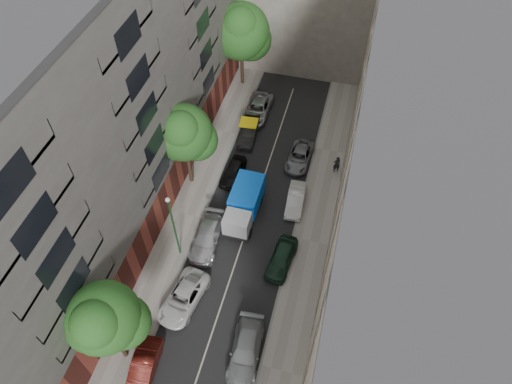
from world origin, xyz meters
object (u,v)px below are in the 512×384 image
(car_left_2, at_px, (183,298))
(car_right_4, at_px, (300,157))
(car_left_3, at_px, (207,237))
(tree_mid, at_px, (185,135))
(car_right_1, at_px, (246,350))
(pedestrian, at_px, (337,164))
(tarp_truck, at_px, (244,204))
(car_right_2, at_px, (282,258))
(car_left_5, at_px, (249,131))
(car_right_3, at_px, (296,200))
(tree_near, at_px, (105,321))
(tree_far, at_px, (242,34))
(lamp_post, at_px, (173,222))
(car_left_6, at_px, (258,109))
(car_left_1, at_px, (144,368))
(car_left_4, at_px, (233,172))

(car_left_2, xyz_separation_m, car_right_4, (5.60, 16.73, -0.06))
(car_left_3, xyz_separation_m, tree_mid, (-3.50, 5.97, 5.25))
(car_right_1, height_order, pedestrian, pedestrian)
(tarp_truck, relative_size, car_right_2, 1.33)
(car_left_5, height_order, car_right_3, car_left_5)
(tree_near, bearing_deg, car_left_2, 63.71)
(car_right_2, bearing_deg, car_left_3, -177.00)
(tree_far, bearing_deg, car_left_2, -83.83)
(car_right_2, height_order, lamp_post, lamp_post)
(car_left_6, bearing_deg, car_left_1, -90.91)
(tarp_truck, xyz_separation_m, pedestrian, (7.00, 7.04, -0.40))
(tarp_truck, distance_m, car_left_6, 13.42)
(car_left_2, distance_m, car_right_2, 8.25)
(tree_near, bearing_deg, car_right_3, 61.90)
(car_left_6, xyz_separation_m, tree_far, (-2.92, 4.59, 5.62))
(car_right_2, height_order, car_right_4, car_right_2)
(tree_far, bearing_deg, car_left_4, -78.05)
(car_right_1, relative_size, tree_mid, 0.58)
(tarp_truck, xyz_separation_m, car_left_2, (-2.20, -9.18, -0.78))
(lamp_post, bearing_deg, car_right_3, 42.41)
(car_right_4, relative_size, lamp_post, 0.65)
(tarp_truck, bearing_deg, tree_near, -107.62)
(car_left_5, relative_size, car_right_4, 0.98)
(tree_near, distance_m, lamp_post, 9.12)
(tree_mid, relative_size, pedestrian, 4.70)
(car_right_1, bearing_deg, tree_mid, 118.63)
(lamp_post, bearing_deg, car_right_2, 8.42)
(tarp_truck, height_order, car_left_3, tarp_truck)
(car_left_6, distance_m, tree_near, 28.00)
(car_right_1, distance_m, pedestrian, 19.24)
(car_right_3, bearing_deg, car_left_3, -140.42)
(car_left_6, relative_size, tree_mid, 0.61)
(car_left_5, height_order, tree_mid, tree_mid)
(car_left_4, bearing_deg, tree_far, 106.22)
(car_left_3, height_order, car_right_3, car_left_3)
(car_left_3, relative_size, car_right_3, 1.26)
(car_left_3, xyz_separation_m, car_right_2, (6.40, -0.40, -0.01))
(tarp_truck, relative_size, car_right_1, 1.15)
(car_right_3, relative_size, car_right_4, 0.89)
(car_left_1, distance_m, car_left_2, 5.66)
(car_left_5, relative_size, car_right_2, 1.04)
(car_left_2, bearing_deg, tarp_truck, 85.84)
(car_left_4, height_order, car_right_2, car_right_2)
(car_right_3, distance_m, car_right_4, 5.37)
(tree_mid, bearing_deg, car_left_1, -81.02)
(pedestrian, bearing_deg, car_right_1, 56.73)
(car_right_1, bearing_deg, car_left_6, 98.63)
(car_left_3, distance_m, car_left_5, 13.20)
(car_right_4, bearing_deg, car_left_1, -102.76)
(car_left_1, xyz_separation_m, pedestrian, (9.99, 21.82, 0.35))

